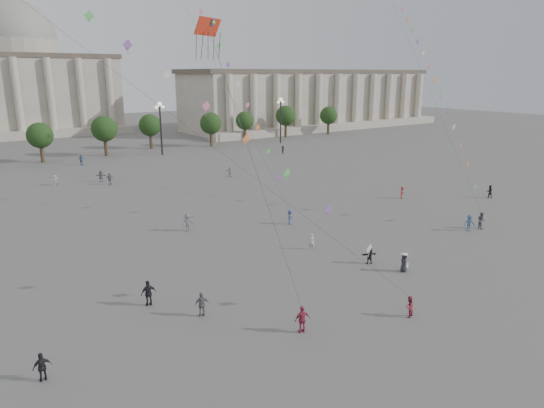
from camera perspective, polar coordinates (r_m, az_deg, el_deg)
ground at (r=36.65m, az=9.59°, el=-11.24°), size 360.00×360.00×0.00m
hall_east at (r=153.06m, az=4.83°, el=12.19°), size 84.00×26.22×17.20m
hall_central at (r=153.93m, az=-27.36°, el=12.79°), size 48.30×34.30×35.50m
tree_row at (r=104.17m, az=-22.38°, el=8.09°), size 137.12×5.12×8.00m
lamp_post_mid_east at (r=100.98m, az=-13.01°, el=9.76°), size 2.00×0.90×10.65m
lamp_post_far_east at (r=115.83m, az=1.02°, el=10.78°), size 2.00×0.90×10.65m
person_crowd_0 at (r=94.76m, az=-21.55°, el=4.86°), size 1.22×0.84×1.92m
person_crowd_3 at (r=43.38m, az=11.40°, el=-5.96°), size 1.47×0.96×1.51m
person_crowd_4 at (r=79.13m, az=-24.12°, el=2.59°), size 1.33×1.28×1.51m
person_crowd_6 at (r=51.74m, az=-9.90°, el=-2.16°), size 1.31×0.83×1.94m
person_crowd_7 at (r=78.70m, az=-4.94°, el=3.85°), size 1.60×1.06×1.66m
person_crowd_8 at (r=66.66m, az=15.07°, el=1.29°), size 1.17×0.93×1.59m
person_crowd_9 at (r=101.40m, az=1.29°, el=6.41°), size 1.33×1.35×1.55m
person_crowd_12 at (r=79.03m, az=-19.48°, el=3.13°), size 1.66×1.30×1.76m
person_crowd_13 at (r=46.07m, az=4.66°, el=-4.43°), size 0.67×0.61×1.53m
person_crowd_14 at (r=55.16m, az=22.20°, el=-2.07°), size 1.33×1.17×1.79m
person_crowd_15 at (r=71.04m, az=24.21°, el=1.35°), size 1.05×1.01×1.71m
person_crowd_16 at (r=76.23m, az=-18.56°, el=2.81°), size 1.10×0.54×1.82m
tourist_0 at (r=31.94m, az=3.58°, el=-13.39°), size 1.13×0.62×1.83m
tourist_1 at (r=36.29m, az=-14.31°, el=-10.13°), size 1.13×0.51×1.90m
tourist_3 at (r=34.14m, az=-8.25°, el=-11.61°), size 1.10×0.69×1.75m
tourist_4 at (r=30.23m, az=-25.41°, el=-16.93°), size 0.99×0.43×1.67m
kite_flyer_0 at (r=35.05m, az=15.82°, el=-11.55°), size 0.86×0.75×1.50m
kite_flyer_1 at (r=53.42m, az=2.13°, el=-1.56°), size 1.20×1.09×1.61m
kite_flyer_2 at (r=56.59m, az=23.40°, el=-1.78°), size 1.00×1.09×1.80m
hat_person at (r=42.35m, az=15.27°, el=-6.58°), size 0.96×0.88×1.69m
dragon_kite at (r=31.25m, az=-7.41°, el=18.44°), size 2.62×3.64×18.46m
kite_train_east at (r=74.86m, az=15.38°, el=20.25°), size 19.07×38.16×59.06m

